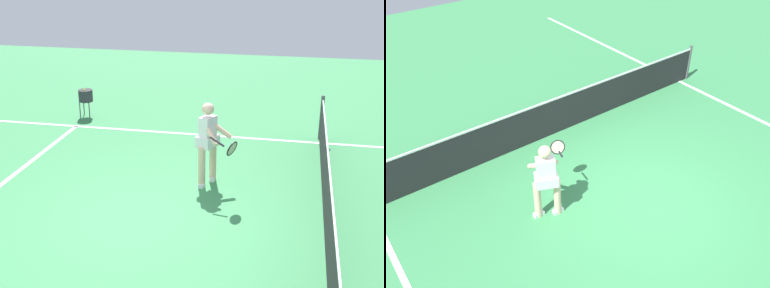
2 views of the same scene
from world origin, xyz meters
The scene contains 5 objects.
ground_plane centered at (0.00, 0.00, 0.00)m, with size 28.17×28.17×0.00m, color #38844C.
sideline_left_marking centered at (-4.28, 0.00, 0.00)m, with size 0.10×19.67×0.01m, color white.
court_net centered at (0.00, 3.01, 0.47)m, with size 9.25×0.08×1.02m.
tennis_player centered at (-1.66, 0.95, 0.85)m, with size 1.02×0.84×1.55m.
ball_hopper centered at (-5.10, -2.84, 0.55)m, with size 0.36×0.36×0.74m.
Camera 1 is at (7.10, 2.45, 4.14)m, focal length 49.44 mm.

